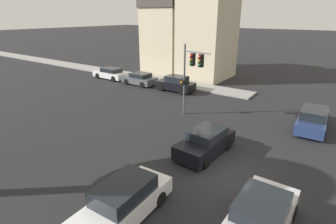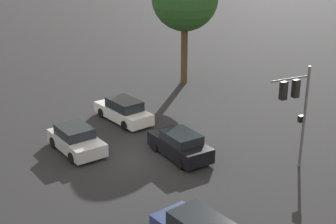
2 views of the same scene
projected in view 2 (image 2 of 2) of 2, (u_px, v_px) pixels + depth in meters
The scene contains 5 objects.
ground_plane at pixel (136, 157), 25.84m from camera, with size 300.00×300.00×0.00m, color black.
traffic_signal at pixel (295, 100), 23.25m from camera, with size 0.61×2.49×5.48m.
crossing_car_1 at pixel (124, 111), 30.76m from camera, with size 4.68×1.98×1.51m.
crossing_car_2 at pixel (76, 140), 26.41m from camera, with size 4.02×1.97×1.44m.
crossing_car_3 at pixel (180, 145), 25.75m from camera, with size 4.19×2.06×1.44m.
Camera 2 is at (19.92, -12.25, 11.41)m, focal length 50.00 mm.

